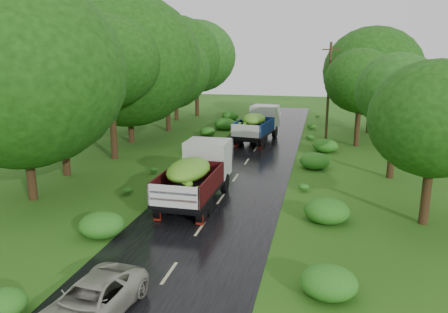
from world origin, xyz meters
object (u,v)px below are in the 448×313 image
(truck_near, at_px, (197,172))
(utility_pole, at_px, (328,90))
(car, at_px, (91,301))
(truck_far, at_px, (258,123))

(truck_near, bearing_deg, utility_pole, 70.66)
(truck_near, relative_size, car, 1.66)
(truck_near, bearing_deg, truck_far, 87.58)
(utility_pole, bearing_deg, truck_near, -114.83)
(truck_near, distance_m, utility_pole, 19.30)
(truck_near, xyz_separation_m, car, (-0.21, -10.46, -1.01))
(car, distance_m, utility_pole, 29.45)
(truck_near, height_order, utility_pole, utility_pole)
(truck_far, distance_m, car, 26.35)
(truck_near, height_order, car, truck_near)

